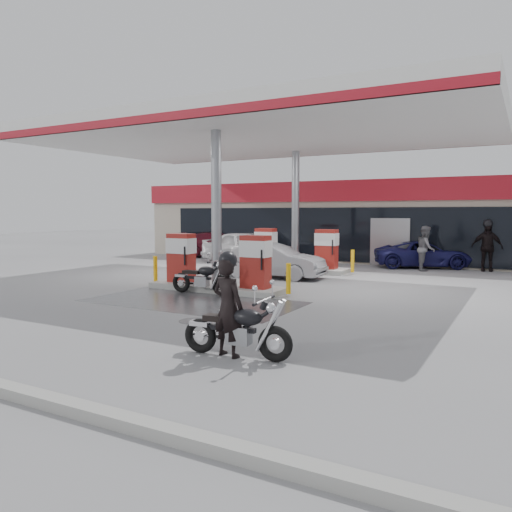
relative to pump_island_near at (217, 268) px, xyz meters
The scene contains 16 objects.
ground 2.12m from the pump_island_near, 90.00° to the right, with size 90.00×90.00×0.00m, color gray.
wet_patch 2.18m from the pump_island_near, 75.96° to the right, with size 6.00×3.00×0.00m, color #4C4C4F.
drain_cover 4.53m from the pump_island_near, 63.43° to the right, with size 0.70×0.70×0.01m, color #38383A.
store_building 14.00m from the pump_island_near, 89.98° to the left, with size 22.00×8.22×4.00m.
canopy 5.46m from the pump_island_near, 90.00° to the left, with size 16.00×10.02×5.51m.
pump_island_near is the anchor object (origin of this frame).
pump_island_far 6.00m from the pump_island_near, 90.00° to the left, with size 5.14×1.30×1.78m.
main_motorcycle 7.39m from the pump_island_near, 53.85° to the right, with size 2.03×0.78×1.04m.
biker_main 7.29m from the pump_island_near, 55.19° to the right, with size 0.63×0.41×1.71m, color black.
parked_motorcycle 0.83m from the pump_island_near, 91.59° to the right, with size 2.02×0.77×1.04m.
sedan_white 8.93m from the pump_island_near, 113.30° to the left, with size 1.83×4.56×1.55m, color silver.
attendant 10.03m from the pump_island_near, 61.40° to the left, with size 0.93×0.72×1.91m, color slate.
hatchback_silver 3.60m from the pump_island_near, 87.18° to the left, with size 1.37×3.93×1.29m, color #919298.
parked_car_left 11.86m from the pump_island_near, 122.51° to the left, with size 1.92×4.72×1.37m, color #5B1321.
parked_car_right 10.97m from the pump_island_near, 65.77° to the left, with size 1.97×4.27×1.19m, color navy.
biker_walking 12.10m from the pump_island_near, 54.14° to the left, with size 1.20×0.50×2.05m, color black.
Camera 1 is at (8.64, -11.13, 2.48)m, focal length 35.00 mm.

